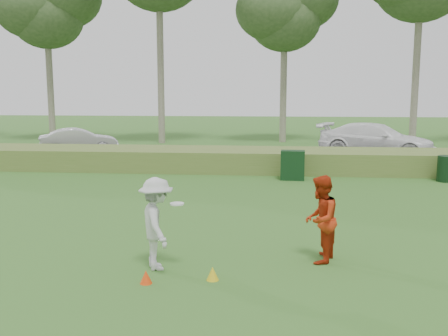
# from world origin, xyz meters

# --- Properties ---
(ground) EXTENTS (120.00, 120.00, 0.00)m
(ground) POSITION_xyz_m (0.00, 0.00, 0.00)
(ground) COLOR #2C6120
(ground) RESTS_ON ground
(reed_strip) EXTENTS (80.00, 3.00, 0.90)m
(reed_strip) POSITION_xyz_m (0.00, 12.00, 0.45)
(reed_strip) COLOR #536E2C
(reed_strip) RESTS_ON ground
(park_road) EXTENTS (80.00, 6.00, 0.06)m
(park_road) POSITION_xyz_m (0.00, 17.00, 0.03)
(park_road) COLOR #2D2D2D
(park_road) RESTS_ON ground
(tree_2) EXTENTS (6.50, 6.50, 12.00)m
(tree_2) POSITION_xyz_m (-14.00, 24.00, 8.97)
(tree_2) COLOR gray
(tree_2) RESTS_ON ground
(tree_4) EXTENTS (6.24, 6.24, 11.50)m
(tree_4) POSITION_xyz_m (2.00, 24.50, 8.59)
(tree_4) COLOR gray
(tree_4) RESTS_ON ground
(player_white) EXTENTS (1.07, 1.32, 1.78)m
(player_white) POSITION_xyz_m (-0.86, -0.43, 0.89)
(player_white) COLOR silver
(player_white) RESTS_ON ground
(player_red) EXTENTS (0.89, 1.01, 1.75)m
(player_red) POSITION_xyz_m (2.29, 0.26, 0.88)
(player_red) COLOR #B62D0F
(player_red) RESTS_ON ground
(cone_orange) EXTENTS (0.22, 0.22, 0.24)m
(cone_orange) POSITION_xyz_m (-0.89, -1.21, 0.12)
(cone_orange) COLOR #F0400C
(cone_orange) RESTS_ON ground
(cone_yellow) EXTENTS (0.23, 0.23, 0.25)m
(cone_yellow) POSITION_xyz_m (0.27, -0.94, 0.12)
(cone_yellow) COLOR yellow
(cone_yellow) RESTS_ON ground
(utility_cabinet) EXTENTS (0.94, 0.62, 1.14)m
(utility_cabinet) POSITION_xyz_m (2.11, 9.72, 0.57)
(utility_cabinet) COLOR black
(utility_cabinet) RESTS_ON ground
(trash_bin) EXTENTS (0.73, 0.73, 0.98)m
(trash_bin) POSITION_xyz_m (7.89, 9.88, 0.49)
(trash_bin) COLOR black
(trash_bin) RESTS_ON ground
(car_mid) EXTENTS (4.35, 2.99, 1.36)m
(car_mid) POSITION_xyz_m (-9.16, 16.62, 0.74)
(car_mid) COLOR silver
(car_mid) RESTS_ON park_road
(car_right) EXTENTS (6.34, 4.52, 1.70)m
(car_right) POSITION_xyz_m (6.68, 16.93, 0.91)
(car_right) COLOR white
(car_right) RESTS_ON park_road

